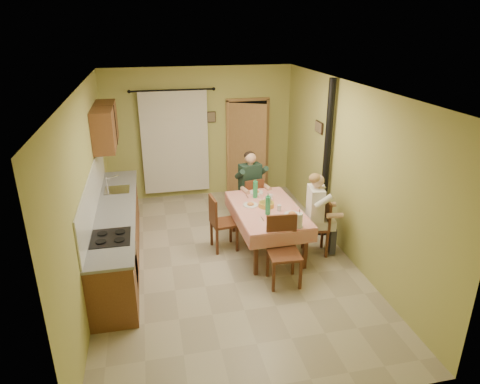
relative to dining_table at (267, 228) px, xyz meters
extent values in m
cube|color=tan|center=(-0.75, -0.25, -0.38)|extent=(4.00, 6.00, 0.01)
cube|color=tan|center=(-0.75, 2.75, 1.02)|extent=(4.00, 0.04, 2.80)
cube|color=tan|center=(-0.75, -3.25, 1.02)|extent=(4.00, 0.04, 2.80)
cube|color=tan|center=(-2.75, -0.25, 1.02)|extent=(0.04, 6.00, 2.80)
cube|color=tan|center=(1.25, -0.25, 1.02)|extent=(0.04, 6.00, 2.80)
cube|color=white|center=(-0.75, -0.25, 2.42)|extent=(4.00, 6.00, 0.04)
cube|color=brown|center=(-2.45, 0.15, 0.06)|extent=(0.60, 3.60, 0.88)
cube|color=gray|center=(-2.45, 0.15, 0.52)|extent=(0.64, 3.64, 0.04)
cube|color=white|center=(-2.73, 0.15, 0.85)|extent=(0.02, 3.60, 0.66)
cube|color=silver|center=(-2.45, 0.95, 0.53)|extent=(0.42, 0.42, 0.03)
cube|color=black|center=(-2.45, -0.85, 0.54)|extent=(0.52, 0.56, 0.02)
cube|color=black|center=(-2.15, -0.85, 0.07)|extent=(0.01, 0.55, 0.55)
cube|color=brown|center=(-2.57, 1.45, 1.57)|extent=(0.35, 1.40, 0.70)
cylinder|color=black|center=(-1.30, 2.63, 1.97)|extent=(1.70, 0.04, 0.04)
cube|color=silver|center=(-1.30, 2.65, 0.87)|extent=(1.40, 0.06, 2.20)
cube|color=black|center=(0.30, 2.73, 0.65)|extent=(0.84, 0.03, 2.06)
cube|color=#A07143|center=(-0.15, 2.72, 0.65)|extent=(0.06, 0.06, 2.12)
cube|color=#A07143|center=(0.75, 2.72, 0.65)|extent=(0.06, 0.06, 2.12)
cube|color=#A07143|center=(0.30, 2.72, 1.71)|extent=(0.96, 0.06, 0.06)
cube|color=#A07143|center=(0.27, 2.54, 0.64)|extent=(0.76, 0.38, 2.04)
cube|color=tan|center=(0.00, 0.00, 0.36)|extent=(1.10, 1.79, 0.04)
cube|color=tan|center=(0.02, -0.88, 0.25)|extent=(1.06, 0.04, 0.22)
cube|color=tan|center=(-0.02, 0.88, 0.25)|extent=(1.06, 0.04, 0.22)
cube|color=tan|center=(-0.53, -0.01, 0.25)|extent=(0.06, 1.77, 0.22)
cube|color=tan|center=(0.53, 0.01, 0.25)|extent=(0.06, 1.77, 0.22)
cylinder|color=white|center=(-0.01, 0.68, 0.39)|extent=(0.25, 0.25, 0.02)
ellipsoid|color=#CC7233|center=(-0.01, 0.68, 0.41)|extent=(0.12, 0.12, 0.05)
cylinder|color=white|center=(0.02, -0.58, 0.39)|extent=(0.25, 0.25, 0.02)
ellipsoid|color=#CC7233|center=(0.02, -0.58, 0.41)|extent=(0.12, 0.12, 0.05)
cylinder|color=white|center=(0.32, -0.35, 0.39)|extent=(0.25, 0.25, 0.02)
ellipsoid|color=#CC7233|center=(0.32, -0.35, 0.41)|extent=(0.12, 0.12, 0.05)
cylinder|color=white|center=(-0.25, 0.16, 0.39)|extent=(0.25, 0.25, 0.02)
ellipsoid|color=#CC7233|center=(-0.25, 0.16, 0.41)|extent=(0.12, 0.12, 0.05)
cylinder|color=gold|center=(0.00, 0.05, 0.42)|extent=(0.26, 0.26, 0.08)
cylinder|color=white|center=(0.01, -0.55, 0.39)|extent=(0.28, 0.28, 0.02)
cube|color=tan|center=(0.01, -0.56, 0.41)|extent=(0.05, 0.07, 0.03)
cube|color=tan|center=(0.00, -0.51, 0.41)|extent=(0.07, 0.07, 0.03)
cube|color=tan|center=(0.03, -0.52, 0.41)|extent=(0.06, 0.05, 0.03)
cube|color=tan|center=(0.04, -0.50, 0.41)|extent=(0.06, 0.07, 0.03)
cube|color=tan|center=(0.00, -0.53, 0.41)|extent=(0.06, 0.07, 0.03)
cube|color=tan|center=(-0.04, -0.54, 0.41)|extent=(0.07, 0.07, 0.03)
cylinder|color=silver|center=(0.16, -0.15, 0.43)|extent=(0.07, 0.07, 0.10)
cylinder|color=silver|center=(0.15, 0.32, 0.43)|extent=(0.07, 0.07, 0.10)
cylinder|color=white|center=(0.27, -0.79, 0.50)|extent=(0.11, 0.11, 0.22)
cylinder|color=silver|center=(0.27, -0.79, 0.53)|extent=(0.02, 0.02, 0.30)
cube|color=#532A16|center=(-0.03, 1.06, 0.10)|extent=(0.45, 0.45, 0.04)
cube|color=#532A16|center=(0.01, 0.89, 0.34)|extent=(0.38, 0.11, 0.43)
cube|color=#532A16|center=(-0.03, -1.06, 0.10)|extent=(0.48, 0.48, 0.04)
cube|color=#532A16|center=(-0.02, -0.85, 0.38)|extent=(0.46, 0.07, 0.52)
cube|color=#532A16|center=(0.75, -0.31, 0.10)|extent=(0.45, 0.45, 0.04)
cube|color=#532A16|center=(0.93, -0.34, 0.35)|extent=(0.10, 0.40, 0.45)
cube|color=#532A16|center=(-0.71, 0.16, 0.10)|extent=(0.46, 0.46, 0.04)
cube|color=#532A16|center=(-0.89, 0.14, 0.35)|extent=(0.09, 0.41, 0.47)
cube|color=#192D23|center=(-0.01, 0.96, 0.18)|extent=(0.43, 0.46, 0.16)
cube|color=#192D23|center=(-0.03, 1.09, 0.53)|extent=(0.44, 0.29, 0.54)
sphere|color=tan|center=(-0.03, 1.08, 0.92)|extent=(0.21, 0.21, 0.21)
ellipsoid|color=black|center=(-0.04, 1.11, 0.96)|extent=(0.21, 0.21, 0.16)
cube|color=silver|center=(0.85, -0.33, 0.18)|extent=(0.45, 0.42, 0.16)
cube|color=silver|center=(0.72, -0.31, 0.53)|extent=(0.28, 0.43, 0.54)
sphere|color=tan|center=(0.73, -0.31, 0.92)|extent=(0.21, 0.21, 0.21)
ellipsoid|color=olive|center=(0.69, -0.30, 0.96)|extent=(0.21, 0.21, 0.16)
cylinder|color=black|center=(1.15, 0.35, 1.02)|extent=(0.12, 0.12, 2.80)
cylinder|color=black|center=(1.15, 0.35, -0.23)|extent=(0.24, 0.24, 0.30)
cube|color=black|center=(-0.50, 2.72, 1.37)|extent=(0.19, 0.03, 0.23)
cube|color=brown|center=(1.22, 0.95, 1.47)|extent=(0.03, 0.31, 0.21)
camera|label=1|loc=(-1.83, -6.26, 3.28)|focal=32.00mm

